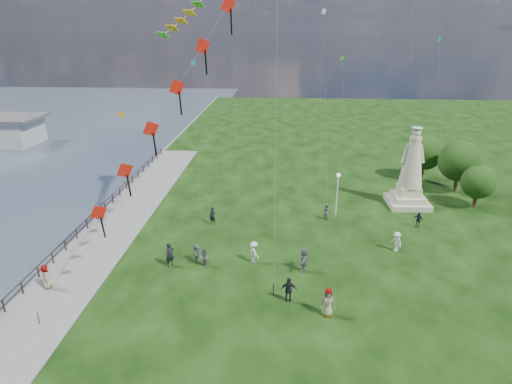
# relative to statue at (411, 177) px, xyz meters

# --- Properties ---
(waterfront) EXTENTS (200.00, 200.00, 1.51)m
(waterfront) POSITION_rel_statue_xyz_m (-28.83, -10.68, -3.07)
(waterfront) COLOR #323E4B
(waterfront) RESTS_ON ground
(statue) EXTENTS (4.01, 4.01, 7.96)m
(statue) POSITION_rel_statue_xyz_m (0.00, 0.00, 0.00)
(statue) COLOR #C1B992
(statue) RESTS_ON ground
(lamppost) EXTENTS (0.39, 0.39, 4.26)m
(lamppost) POSITION_rel_statue_xyz_m (-7.50, -3.10, 0.06)
(lamppost) COLOR silver
(lamppost) RESTS_ON ground
(tree_row) EXTENTS (6.52, 11.99, 5.76)m
(tree_row) POSITION_rel_statue_xyz_m (5.39, 4.68, 0.27)
(tree_row) COLOR #382314
(tree_row) RESTS_ON ground
(person_0) EXTENTS (0.82, 0.80, 1.90)m
(person_0) POSITION_rel_statue_xyz_m (-20.95, -13.31, -2.06)
(person_0) COLOR black
(person_0) RESTS_ON ground
(person_1) EXTENTS (0.82, 0.89, 1.56)m
(person_1) POSITION_rel_statue_xyz_m (-18.39, -13.30, -2.23)
(person_1) COLOR #595960
(person_1) RESTS_ON ground
(person_2) EXTENTS (1.12, 1.23, 1.72)m
(person_2) POSITION_rel_statue_xyz_m (-14.70, -12.34, -2.15)
(person_2) COLOR silver
(person_2) RESTS_ON ground
(person_3) EXTENTS (1.05, 0.54, 1.78)m
(person_3) POSITION_rel_statue_xyz_m (-12.09, -17.25, -2.12)
(person_3) COLOR black
(person_3) RESTS_ON ground
(person_4) EXTENTS (0.95, 0.60, 1.91)m
(person_4) POSITION_rel_statue_xyz_m (-9.70, -18.55, -2.05)
(person_4) COLOR #595960
(person_4) RESTS_ON ground
(person_5) EXTENTS (0.66, 1.44, 1.53)m
(person_5) POSITION_rel_statue_xyz_m (-19.07, -12.57, -2.24)
(person_5) COLOR #595960
(person_5) RESTS_ON ground
(person_6) EXTENTS (0.70, 0.55, 1.69)m
(person_6) POSITION_rel_statue_xyz_m (-18.92, -5.89, -2.16)
(person_6) COLOR black
(person_6) RESTS_ON ground
(person_7) EXTENTS (0.82, 0.84, 1.50)m
(person_7) POSITION_rel_statue_xyz_m (-8.50, -3.99, -2.26)
(person_7) COLOR #595960
(person_7) RESTS_ON ground
(person_8) EXTENTS (1.01, 1.21, 1.66)m
(person_8) POSITION_rel_statue_xyz_m (-3.46, -9.85, -2.18)
(person_8) COLOR silver
(person_8) RESTS_ON ground
(person_9) EXTENTS (0.95, 0.85, 1.45)m
(person_9) POSITION_rel_statue_xyz_m (-0.43, -5.21, -2.28)
(person_9) COLOR black
(person_9) RESTS_ON ground
(person_10) EXTENTS (0.84, 1.00, 1.76)m
(person_10) POSITION_rel_statue_xyz_m (-28.59, -16.88, -2.13)
(person_10) COLOR #595960
(person_10) RESTS_ON ground
(person_11) EXTENTS (0.92, 1.82, 1.90)m
(person_11) POSITION_rel_statue_xyz_m (-10.97, -13.42, -2.06)
(person_11) COLOR #595960
(person_11) RESTS_ON ground
(red_kite_train) EXTENTS (12.82, 9.35, 20.93)m
(red_kite_train) POSITION_rel_statue_xyz_m (-19.33, -15.04, 10.03)
(red_kite_train) COLOR black
(red_kite_train) RESTS_ON ground
(small_kites) EXTENTS (32.02, 17.17, 31.93)m
(small_kites) POSITION_rel_statue_xyz_m (-10.82, 4.02, 11.63)
(small_kites) COLOR teal
(small_kites) RESTS_ON ground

